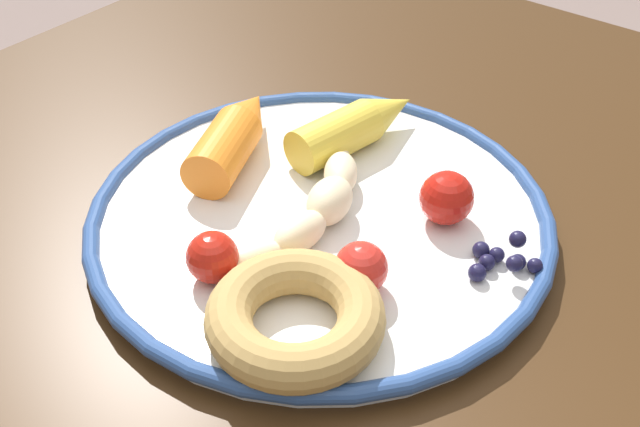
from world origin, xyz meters
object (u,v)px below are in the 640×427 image
(blueberry_pile, at_px, (501,258))
(tomato_far, at_px, (447,198))
(banana, at_px, (318,201))
(donut, at_px, (295,317))
(tomato_near, at_px, (365,264))
(plate, at_px, (320,217))
(carrot_orange, at_px, (234,134))
(tomato_mid, at_px, (212,257))
(dining_table, at_px, (320,372))
(carrot_yellow, at_px, (357,125))

(blueberry_pile, relative_size, tomato_far, 1.25)
(banana, xyz_separation_m, donut, (-0.06, 0.10, 0.00))
(blueberry_pile, height_order, tomato_near, tomato_near)
(plate, bearing_deg, blueberry_pile, -167.17)
(carrot_orange, relative_size, donut, 1.17)
(carrot_orange, height_order, tomato_mid, carrot_orange)
(tomato_far, bearing_deg, plate, 34.18)
(dining_table, xyz_separation_m, carrot_yellow, (0.07, -0.13, 0.13))
(carrot_orange, xyz_separation_m, tomato_far, (-0.17, -0.03, -0.00))
(plate, distance_m, tomato_far, 0.09)
(tomato_near, relative_size, tomato_far, 0.90)
(tomato_far, bearing_deg, carrot_orange, 10.90)
(banana, height_order, carrot_yellow, carrot_yellow)
(dining_table, xyz_separation_m, tomato_mid, (0.05, 0.05, 0.12))
(banana, height_order, blueberry_pile, banana)
(dining_table, height_order, tomato_near, tomato_near)
(dining_table, height_order, tomato_far, tomato_far)
(banana, height_order, carrot_orange, carrot_orange)
(plate, distance_m, carrot_orange, 0.10)
(banana, distance_m, tomato_near, 0.08)
(carrot_orange, distance_m, blueberry_pile, 0.23)
(tomato_near, bearing_deg, carrot_yellow, -52.01)
(plate, relative_size, carrot_orange, 2.65)
(blueberry_pile, relative_size, tomato_near, 1.39)
(dining_table, bearing_deg, carrot_orange, -24.44)
(blueberry_pile, bearing_deg, plate, 12.83)
(dining_table, relative_size, banana, 5.60)
(carrot_orange, distance_m, tomato_mid, 0.14)
(dining_table, bearing_deg, carrot_yellow, -63.29)
(dining_table, height_order, carrot_yellow, carrot_yellow)
(plate, xyz_separation_m, tomato_mid, (0.01, 0.09, 0.02))
(plate, xyz_separation_m, carrot_yellow, (0.03, -0.09, 0.02))
(plate, relative_size, banana, 1.87)
(donut, bearing_deg, blueberry_pile, -118.01)
(tomato_near, bearing_deg, tomato_mid, 34.26)
(carrot_yellow, bearing_deg, tomato_far, 160.11)
(carrot_yellow, xyz_separation_m, donut, (-0.09, 0.19, -0.00))
(carrot_orange, bearing_deg, plate, 170.38)
(dining_table, relative_size, tomato_near, 29.04)
(carrot_orange, xyz_separation_m, carrot_yellow, (-0.07, -0.07, -0.00))
(donut, height_order, tomato_near, tomato_near)
(tomato_far, bearing_deg, carrot_yellow, -19.89)
(banana, distance_m, donut, 0.11)
(banana, bearing_deg, tomato_far, -145.12)
(plate, distance_m, carrot_yellow, 0.09)
(dining_table, distance_m, tomato_far, 0.16)
(plate, bearing_deg, carrot_orange, -9.62)
(banana, distance_m, blueberry_pile, 0.13)
(banana, bearing_deg, tomato_near, 151.14)
(blueberry_pile, distance_m, tomato_mid, 0.19)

